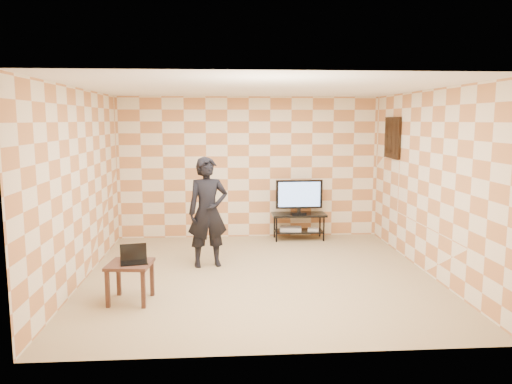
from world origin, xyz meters
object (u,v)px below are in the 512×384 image
side_table (130,270)px  person (208,212)px  tv_stand (299,220)px  tv (299,195)px

side_table → person: size_ratio=0.34×
tv_stand → tv: (-0.00, -0.00, 0.49)m
tv_stand → tv: size_ratio=1.15×
side_table → person: 1.81m
tv → side_table: bearing=-130.0°
tv_stand → side_table: bearing=-130.0°
tv → side_table: 4.09m
side_table → tv: bearing=50.0°
tv_stand → person: (-1.68, -1.62, 0.49)m
tv_stand → side_table: same height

